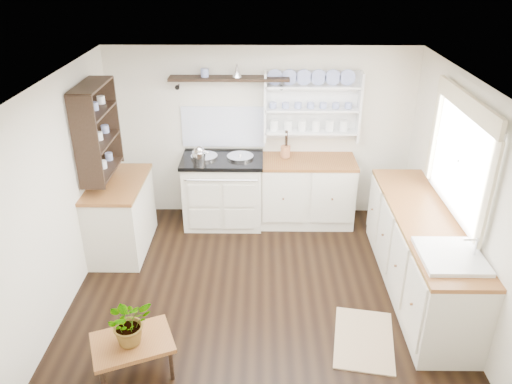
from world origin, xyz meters
TOP-DOWN VIEW (x-y plane):
  - floor at (0.00, 0.00)m, footprint 4.00×3.80m
  - wall_back at (0.00, 1.90)m, footprint 4.00×0.02m
  - wall_right at (2.00, 0.00)m, footprint 0.02×3.80m
  - wall_left at (-2.00, 0.00)m, footprint 0.02×3.80m
  - ceiling at (0.00, 0.00)m, footprint 4.00×3.80m
  - window at (1.95, 0.15)m, footprint 0.08×1.55m
  - aga_cooker at (-0.50, 1.57)m, footprint 1.05×0.73m
  - back_cabinets at (0.60, 1.60)m, footprint 1.27×0.63m
  - right_cabinets at (1.70, 0.10)m, footprint 0.62×2.43m
  - belfast_sink at (1.70, -0.65)m, footprint 0.55×0.60m
  - left_cabinets at (-1.70, 0.90)m, footprint 0.62×1.13m
  - plate_rack at (0.65, 1.86)m, footprint 1.20×0.22m
  - high_shelf at (-0.40, 1.78)m, footprint 1.50×0.29m
  - left_shelving at (-1.84, 0.90)m, footprint 0.28×0.80m
  - kettle at (-0.78, 1.45)m, footprint 0.17×0.17m
  - utensil_crock at (0.32, 1.68)m, footprint 0.13×0.13m
  - center_table at (-1.09, -1.15)m, footprint 0.80×0.70m
  - potted_plant at (-1.09, -1.15)m, footprint 0.50×0.49m
  - floor_rug at (1.00, -0.72)m, footprint 0.69×0.93m

SIDE VIEW (x-z plane):
  - floor at x=0.00m, z-range -0.01..0.01m
  - floor_rug at x=1.00m, z-range 0.00..0.02m
  - center_table at x=-1.09m, z-range 0.14..0.50m
  - right_cabinets at x=1.70m, z-range 0.01..0.91m
  - left_cabinets at x=-1.70m, z-range 0.01..0.91m
  - back_cabinets at x=0.60m, z-range 0.01..0.91m
  - aga_cooker at x=-0.50m, z-range -0.01..0.96m
  - potted_plant at x=-1.09m, z-range 0.36..0.79m
  - belfast_sink at x=1.70m, z-range 0.58..1.03m
  - utensil_crock at x=0.32m, z-range 0.91..1.06m
  - kettle at x=-0.78m, z-range 0.93..1.14m
  - wall_back at x=0.00m, z-range 0.00..2.30m
  - wall_right at x=2.00m, z-range 0.00..2.30m
  - wall_left at x=-2.00m, z-range 0.00..2.30m
  - left_shelving at x=-1.84m, z-range 1.02..2.08m
  - plate_rack at x=0.65m, z-range 1.11..2.01m
  - window at x=1.95m, z-range 0.95..2.17m
  - high_shelf at x=-0.40m, z-range 1.83..1.99m
  - ceiling at x=0.00m, z-range 2.29..2.30m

